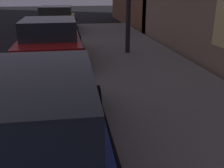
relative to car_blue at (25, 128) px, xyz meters
name	(u,v)px	position (x,y,z in m)	size (l,w,h in m)	color
car_blue	(25,128)	(0.00, 0.00, 0.00)	(2.17, 4.53, 1.43)	navy
car_red	(51,42)	(0.00, 5.56, 0.00)	(2.08, 4.06, 1.43)	maroon
car_yellow_cab	(57,20)	(0.00, 11.87, 0.00)	(2.23, 4.33, 1.43)	gold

